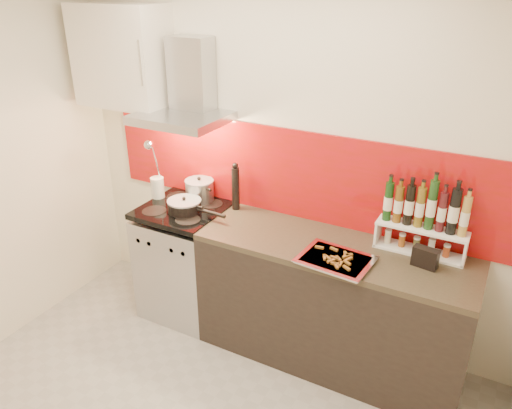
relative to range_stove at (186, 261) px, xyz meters
The scene contains 13 objects.
back_wall 1.15m from the range_stove, 23.53° to the left, with size 3.40×0.02×2.60m, color silver.
backsplash 1.12m from the range_stove, 21.33° to the left, with size 3.00×0.02×0.64m, color #9C1708.
range_stove is the anchor object (origin of this frame).
counter 1.20m from the range_stove, ahead, with size 1.80×0.60×0.90m.
range_hood 1.31m from the range_stove, 90.00° to the left, with size 0.62×0.50×0.61m.
upper_cabinet 1.61m from the range_stove, 166.72° to the left, with size 0.70×0.35×0.72m, color white.
stock_pot 0.58m from the range_stove, 78.93° to the left, with size 0.22×0.22×0.19m.
saute_pan 0.52m from the range_stove, 36.42° to the right, with size 0.48×0.25×0.11m.
utensil_jar 0.67m from the range_stove, 168.32° to the left, with size 0.10×0.15×0.49m.
pepper_mill 0.75m from the range_stove, 28.50° to the left, with size 0.06×0.06×0.36m.
step_shelf 1.83m from the range_stove, ahead, with size 0.55×0.15×0.49m.
caddy_box 1.83m from the range_stove, ahead, with size 0.15×0.06×0.13m, color black.
baking_tray 1.36m from the range_stove, ahead, with size 0.46×0.37×0.03m.
Camera 1 is at (1.37, -1.60, 2.51)m, focal length 35.00 mm.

